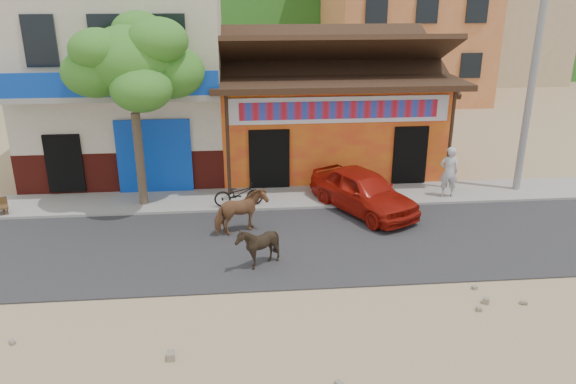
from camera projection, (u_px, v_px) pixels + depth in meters
name	position (u px, v px, depth m)	size (l,w,h in m)	color
ground	(304.00, 290.00, 13.41)	(120.00, 120.00, 0.00)	#9E825B
road	(294.00, 244.00, 15.73)	(60.00, 5.00, 0.04)	#28282B
sidewalk	(283.00, 198.00, 18.98)	(60.00, 2.00, 0.12)	gray
dance_club	(325.00, 119.00, 22.27)	(8.00, 6.00, 3.60)	orange
cafe_building	(128.00, 79.00, 21.03)	(7.00, 6.00, 7.00)	beige
apartment_rear	(499.00, 10.00, 41.18)	(8.00, 8.00, 10.00)	tan
tree	(135.00, 113.00, 17.33)	(3.00, 3.00, 6.00)	#2D721E
utility_pole	(533.00, 74.00, 18.27)	(0.24, 0.24, 8.00)	gray
cow_tan	(241.00, 212.00, 16.18)	(0.70, 1.53, 1.30)	brown
cow_dark	(258.00, 246.00, 14.26)	(0.93, 1.05, 1.16)	black
red_car	(363.00, 191.00, 17.74)	(1.61, 4.01, 1.36)	#A2160B
scooter	(239.00, 194.00, 18.03)	(0.55, 1.57, 0.83)	black
pedestrian	(449.00, 172.00, 18.71)	(0.63, 0.41, 1.72)	silver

